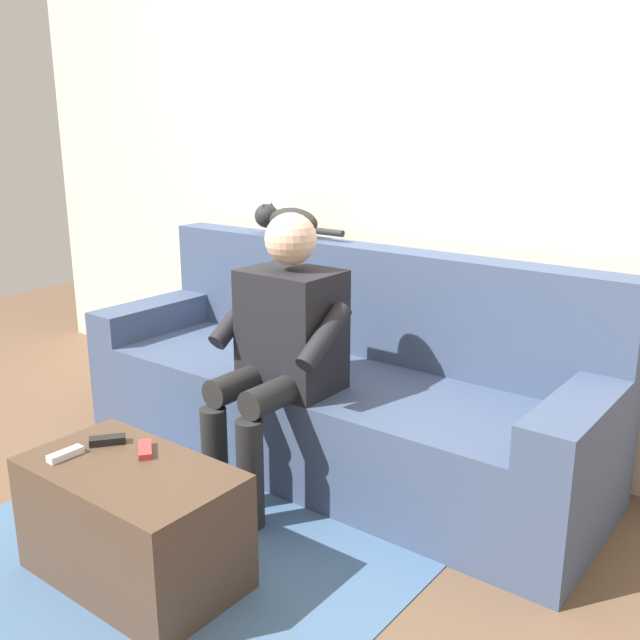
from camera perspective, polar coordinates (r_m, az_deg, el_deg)
ground_plane at (r=2.75m, az=-8.15°, el=-16.06°), size 8.00×8.00×0.00m
back_wall at (r=3.29m, az=6.43°, el=13.16°), size 5.14×0.06×2.60m
couch at (r=3.11m, az=1.37°, el=-5.70°), size 2.31×0.77×0.91m
coffee_table at (r=2.45m, az=-14.70°, el=-15.38°), size 0.71×0.41×0.40m
person_solo_seated at (r=2.74m, az=-3.08°, el=-1.70°), size 0.51×0.54×1.11m
cat_on_backrest at (r=3.42m, az=-2.67°, el=7.92°), size 0.51×0.12×0.15m
remote_red at (r=2.43m, az=-13.78°, el=-10.00°), size 0.12×0.11×0.02m
remote_white at (r=2.47m, az=-19.64°, el=-10.05°), size 0.04×0.12×0.02m
remote_black at (r=2.52m, az=-16.59°, el=-9.19°), size 0.11×0.12×0.03m
floor_rug at (r=2.62m, az=-11.91°, el=-17.92°), size 1.55×1.59×0.01m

